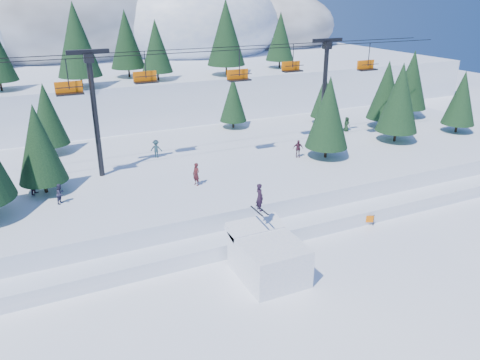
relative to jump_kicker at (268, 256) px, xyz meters
name	(u,v)px	position (x,y,z in m)	size (l,w,h in m)	color
ground	(308,287)	(1.65, -2.22, -1.37)	(160.00, 160.00, 0.00)	white
mid_shelf	(203,173)	(1.65, 15.78, -0.12)	(70.00, 22.00, 2.50)	white
berm	(251,224)	(1.65, 5.78, -0.82)	(70.00, 6.00, 1.10)	white
mountain_ridge	(66,35)	(-3.43, 71.12, 8.27)	(119.00, 60.66, 26.46)	white
jump_kicker	(268,256)	(0.00, 0.00, 0.00)	(3.69, 5.04, 5.74)	white
chairlift	(214,84)	(2.96, 15.82, 7.95)	(46.00, 3.21, 10.28)	black
conifer_stand	(189,114)	(0.54, 15.67, 5.64)	(62.98, 17.85, 10.20)	black
distant_skiers	(180,159)	(-0.77, 14.69, 1.97)	(33.12, 8.87, 1.84)	#2E2D46
banner_near	(356,219)	(9.38, 3.11, -0.83)	(2.63, 1.18, 0.90)	black
banner_far	(353,212)	(10.01, 4.21, -0.83)	(2.74, 0.88, 0.90)	black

